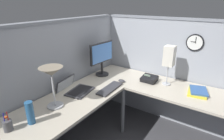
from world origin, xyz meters
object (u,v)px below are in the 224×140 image
Objects in this scene: thermos_flask at (30,113)px; book_stack at (198,92)px; computer_mouse at (122,81)px; desk_lamp_paper at (169,57)px; pen_cup at (8,125)px; wall_clock at (195,43)px; keyboard at (110,88)px; office_phone at (150,79)px; laptop at (74,89)px; desk_lamp_dome at (52,75)px; monitor at (102,56)px.

thermos_flask is 1.89m from book_stack.
desk_lamp_paper is (0.27, -0.54, 0.37)m from computer_mouse.
wall_clock reaches higher than pen_cup.
thermos_flask is (0.17, -0.07, 0.06)m from pen_cup.
desk_lamp_paper is 2.41× the size of wall_clock.
keyboard is 0.60m from office_phone.
pen_cup is (-0.87, -0.08, 0.03)m from laptop.
office_phone is 0.39× the size of desk_lamp_paper.
pen_cup is 0.82× the size of wall_clock.
desk_lamp_dome is at bearing 134.32° from book_stack.
desk_lamp_paper reaches higher than pen_cup.
wall_clock is at bearing -45.78° from laptop.
laptop is at bearing 139.07° from office_phone.
wall_clock is (1.97, -1.05, 0.50)m from pen_cup.
laptop is 0.52m from desk_lamp_dome.
desk_lamp_dome is at bearing -3.05° from pen_cup.
monitor is 1.16× the size of keyboard.
desk_lamp_paper is at bearing -63.15° from computer_mouse.
monitor reaches higher than keyboard.
wall_clock reaches higher than monitor.
monitor is 1.33m from thermos_flask.
pen_cup reaches higher than keyboard.
desk_lamp_dome is 1.34m from office_phone.
desk_lamp_dome is at bearing 145.31° from wall_clock.
desk_lamp_dome is at bearing 8.72° from thermos_flask.
laptop is 1.00× the size of keyboard.
desk_lamp_paper is at bearing -26.26° from thermos_flask.
laptop is 1.35× the size of book_stack.
pen_cup is (-0.49, 0.03, -0.31)m from desk_lamp_dome.
desk_lamp_dome reaches higher than office_phone.
desk_lamp_paper is (1.52, -0.75, 0.27)m from thermos_flask.
thermos_flask is at bearing 142.18° from book_stack.
pen_cup is 0.82× the size of thermos_flask.
computer_mouse is 1.27m from thermos_flask.
desk_lamp_paper is at bearing -77.04° from monitor.
desk_lamp_paper is (0.55, -0.55, 0.37)m from keyboard.
computer_mouse is at bearing 125.59° from wall_clock.
laptop is at bearing -178.59° from monitor.
monitor is at bearing 113.00° from wall_clock.
book_stack is at bearing -58.77° from laptop.
computer_mouse is at bearing -15.57° from desk_lamp_dome.
keyboard is 0.28m from computer_mouse.
monitor is 2.27× the size of thermos_flask.
computer_mouse is at bearing -4.22° from keyboard.
monitor reaches higher than computer_mouse.
desk_lamp_paper is at bearing -47.48° from keyboard.
monitor is at bearing 1.41° from laptop.
desk_lamp_dome is 1.45m from desk_lamp_paper.
laptop is 1.96× the size of wall_clock.
book_stack is at bearing -89.38° from office_phone.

